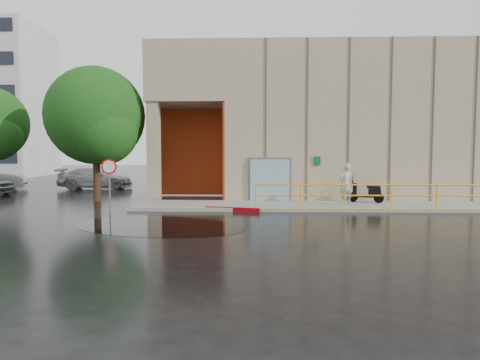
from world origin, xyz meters
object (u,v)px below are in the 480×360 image
(car_c, at_px, (95,178))
(person, at_px, (346,184))
(stop_sign, at_px, (109,173))
(tree_near, at_px, (97,119))
(red_curb, at_px, (232,209))
(scooter, at_px, (366,187))

(car_c, bearing_deg, person, -127.13)
(stop_sign, relative_size, tree_near, 0.33)
(stop_sign, xyz_separation_m, car_c, (-4.70, 10.93, -0.96))
(red_curb, relative_size, tree_near, 0.35)
(red_curb, xyz_separation_m, tree_near, (-6.97, 3.40, 4.07))
(stop_sign, height_order, car_c, stop_sign)
(car_c, bearing_deg, stop_sign, -161.97)
(scooter, bearing_deg, red_curb, -142.52)
(stop_sign, xyz_separation_m, tree_near, (-1.83, 3.74, 2.49))
(person, height_order, tree_near, tree_near)
(scooter, bearing_deg, person, -125.66)
(tree_near, bearing_deg, stop_sign, -63.97)
(person, height_order, car_c, person)
(stop_sign, xyz_separation_m, red_curb, (5.14, 0.34, -1.58))
(stop_sign, relative_size, red_curb, 0.94)
(red_curb, bearing_deg, scooter, 18.90)
(person, bearing_deg, red_curb, -7.89)
(person, height_order, stop_sign, stop_sign)
(scooter, relative_size, red_curb, 0.71)
(scooter, bearing_deg, tree_near, -166.94)
(red_curb, bearing_deg, stop_sign, -176.22)
(tree_near, bearing_deg, person, -9.84)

